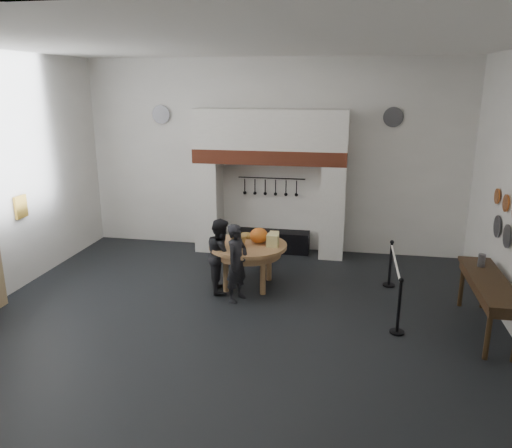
% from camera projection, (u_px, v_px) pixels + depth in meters
% --- Properties ---
extents(floor, '(9.00, 8.00, 0.02)m').
position_uv_depth(floor, '(235.00, 319.00, 8.59)').
color(floor, black).
rests_on(floor, ground).
extents(ceiling, '(9.00, 8.00, 0.02)m').
position_uv_depth(ceiling, '(232.00, 42.00, 7.36)').
color(ceiling, silver).
rests_on(ceiling, wall_back).
extents(wall_back, '(9.00, 0.02, 4.50)m').
position_uv_depth(wall_back, '(272.00, 157.00, 11.76)').
color(wall_back, silver).
rests_on(wall_back, floor).
extents(wall_front, '(9.00, 0.02, 4.50)m').
position_uv_depth(wall_front, '(125.00, 289.00, 4.19)').
color(wall_front, silver).
rests_on(wall_front, floor).
extents(chimney_pier_left, '(0.55, 0.70, 2.15)m').
position_uv_depth(chimney_pier_left, '(209.00, 206.00, 12.01)').
color(chimney_pier_left, silver).
rests_on(chimney_pier_left, floor).
extents(chimney_pier_right, '(0.55, 0.70, 2.15)m').
position_uv_depth(chimney_pier_right, '(333.00, 211.00, 11.48)').
color(chimney_pier_right, silver).
rests_on(chimney_pier_right, floor).
extents(hearth_brick_band, '(3.50, 0.72, 0.32)m').
position_uv_depth(hearth_brick_band, '(270.00, 156.00, 11.41)').
color(hearth_brick_band, '#9E442B').
rests_on(hearth_brick_band, chimney_pier_left).
extents(chimney_hood, '(3.50, 0.70, 0.90)m').
position_uv_depth(chimney_hood, '(270.00, 129.00, 11.25)').
color(chimney_hood, silver).
rests_on(chimney_hood, hearth_brick_band).
extents(iron_range, '(1.90, 0.45, 0.50)m').
position_uv_depth(iron_range, '(270.00, 241.00, 12.04)').
color(iron_range, black).
rests_on(iron_range, floor).
extents(utensil_rail, '(1.60, 0.02, 0.02)m').
position_uv_depth(utensil_rail, '(271.00, 178.00, 11.82)').
color(utensil_rail, black).
rests_on(utensil_rail, wall_back).
extents(wall_plaque, '(0.05, 0.34, 0.44)m').
position_uv_depth(wall_plaque, '(21.00, 207.00, 9.70)').
color(wall_plaque, gold).
rests_on(wall_plaque, wall_left).
extents(work_table, '(1.77, 1.77, 0.07)m').
position_uv_depth(work_table, '(248.00, 246.00, 9.80)').
color(work_table, '#AD7351').
rests_on(work_table, floor).
extents(pumpkin, '(0.36, 0.36, 0.31)m').
position_uv_depth(pumpkin, '(259.00, 236.00, 9.81)').
color(pumpkin, '#D5491E').
rests_on(pumpkin, work_table).
extents(cheese_block_big, '(0.22, 0.22, 0.24)m').
position_uv_depth(cheese_block_big, '(273.00, 240.00, 9.62)').
color(cheese_block_big, '#D8CF81').
rests_on(cheese_block_big, work_table).
extents(cheese_block_small, '(0.18, 0.18, 0.20)m').
position_uv_depth(cheese_block_small, '(274.00, 237.00, 9.91)').
color(cheese_block_small, '#E3D388').
rests_on(cheese_block_small, work_table).
extents(wicker_basket, '(0.37, 0.37, 0.22)m').
position_uv_depth(wicker_basket, '(239.00, 241.00, 9.64)').
color(wicker_basket, olive).
rests_on(wicker_basket, work_table).
extents(bread_loaf, '(0.31, 0.18, 0.13)m').
position_uv_depth(bread_loaf, '(247.00, 235.00, 10.12)').
color(bread_loaf, '#AD883D').
rests_on(bread_loaf, work_table).
extents(visitor_near, '(0.52, 0.63, 1.47)m').
position_uv_depth(visitor_near, '(237.00, 263.00, 9.16)').
color(visitor_near, black).
rests_on(visitor_near, floor).
extents(visitor_far, '(0.73, 0.83, 1.44)m').
position_uv_depth(visitor_far, '(221.00, 255.00, 9.62)').
color(visitor_far, black).
rests_on(visitor_far, floor).
extents(side_table, '(0.55, 2.20, 0.06)m').
position_uv_depth(side_table, '(490.00, 281.00, 7.96)').
color(side_table, '#392414').
rests_on(side_table, floor).
extents(pewter_jug, '(0.12, 0.12, 0.22)m').
position_uv_depth(pewter_jug, '(482.00, 260.00, 8.49)').
color(pewter_jug, '#55565B').
rests_on(pewter_jug, side_table).
extents(copper_pan_c, '(0.03, 0.30, 0.30)m').
position_uv_depth(copper_pan_c, '(506.00, 203.00, 8.49)').
color(copper_pan_c, '#C6662D').
rests_on(copper_pan_c, wall_right).
extents(copper_pan_d, '(0.03, 0.28, 0.28)m').
position_uv_depth(copper_pan_d, '(497.00, 196.00, 9.01)').
color(copper_pan_d, '#C6662D').
rests_on(copper_pan_d, wall_right).
extents(pewter_plate_mid, '(0.03, 0.40, 0.40)m').
position_uv_depth(pewter_plate_mid, '(507.00, 236.00, 8.34)').
color(pewter_plate_mid, '#4C4C51').
rests_on(pewter_plate_mid, wall_right).
extents(pewter_plate_right, '(0.03, 0.40, 0.40)m').
position_uv_depth(pewter_plate_right, '(497.00, 226.00, 8.91)').
color(pewter_plate_right, '#4C4C51').
rests_on(pewter_plate_right, wall_right).
extents(pewter_plate_back_left, '(0.44, 0.03, 0.44)m').
position_uv_depth(pewter_plate_back_left, '(161.00, 114.00, 11.95)').
color(pewter_plate_back_left, '#4C4C51').
rests_on(pewter_plate_back_left, wall_back).
extents(pewter_plate_back_right, '(0.44, 0.03, 0.44)m').
position_uv_depth(pewter_plate_back_right, '(393.00, 117.00, 10.98)').
color(pewter_plate_back_right, '#4C4C51').
rests_on(pewter_plate_back_right, wall_back).
extents(barrier_post_near, '(0.05, 0.05, 0.90)m').
position_uv_depth(barrier_post_near, '(399.00, 307.00, 8.00)').
color(barrier_post_near, black).
rests_on(barrier_post_near, floor).
extents(barrier_post_far, '(0.05, 0.05, 0.90)m').
position_uv_depth(barrier_post_far, '(390.00, 265.00, 9.89)').
color(barrier_post_far, black).
rests_on(barrier_post_far, floor).
extents(barrier_rope, '(0.04, 2.00, 0.04)m').
position_uv_depth(barrier_rope, '(396.00, 263.00, 8.83)').
color(barrier_rope, white).
rests_on(barrier_rope, barrier_post_near).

